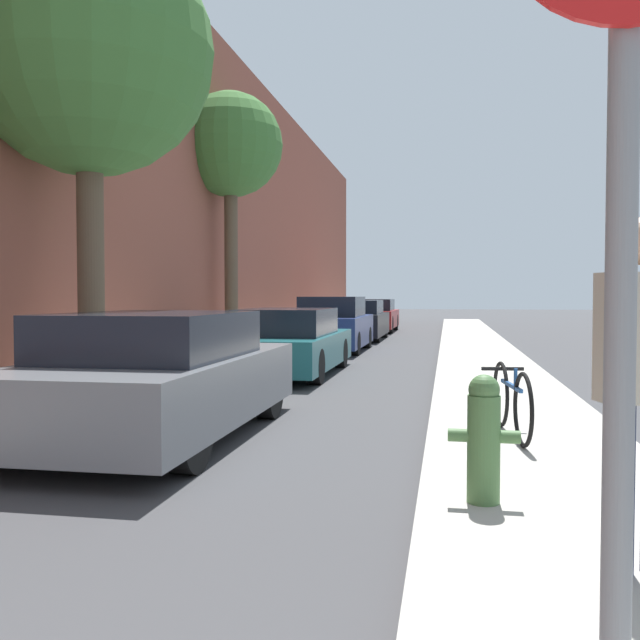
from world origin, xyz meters
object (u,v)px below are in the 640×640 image
Objects in this scene: parked_car_red at (373,316)px; fire_hydrant at (484,437)px; parked_car_grey at (159,377)px; street_tree_near at (88,52)px; parked_car_black at (356,321)px; parked_car_navy at (333,326)px; parked_car_teal at (289,343)px; pedestrian at (640,369)px; street_tree_far at (231,148)px; bicycle at (511,400)px; traffic_sign_post at (627,81)px.

fire_hydrant is (3.28, -23.94, -0.09)m from parked_car_red.
street_tree_near is at bearing 132.01° from parked_car_grey.
parked_car_navy is at bearing -89.74° from parked_car_black.
parked_car_teal is 6.12m from street_tree_near.
parked_car_red reaches higher than parked_car_teal.
fire_hydrant is at bearing -82.20° from parked_car_red.
pedestrian reaches higher than fire_hydrant.
parked_car_navy is 0.63× the size of street_tree_far.
pedestrian is 1.06× the size of bicycle.
street_tree_far is at bearing 93.65° from street_tree_near.
parked_car_navy is 5.39m from street_tree_far.
parked_car_grey is 0.66× the size of street_tree_near.
street_tree_near is 8.84m from pedestrian.
parked_car_black is 0.66× the size of street_tree_far.
pedestrian is 3.50m from bicycle.
parked_car_grey is at bearing 123.59° from traffic_sign_post.
pedestrian is (3.93, -9.22, 0.55)m from parked_car_teal.
parked_car_navy is 0.95× the size of parked_car_red.
parked_car_grey is 0.97× the size of parked_car_teal.
street_tree_near is 3.67× the size of pedestrian.
street_tree_near is (-1.96, 2.17, 4.27)m from parked_car_grey.
traffic_sign_post is at bearing -56.97° from parked_car_grey.
street_tree_far is at bearing 111.34° from traffic_sign_post.
pedestrian is at bearing -42.21° from street_tree_near.
street_tree_near is (-1.99, -3.84, 4.32)m from parked_car_teal.
street_tree_far reaches higher than parked_car_grey.
parked_car_navy reaches higher than parked_car_black.
street_tree_near is at bearing -95.64° from parked_car_red.
parked_car_grey is 2.42× the size of pedestrian.
parked_car_black reaches higher than fire_hydrant.
parked_car_grey reaches higher than bicycle.
parked_car_red reaches higher than bicycle.
traffic_sign_post is (3.40, -5.23, 1.35)m from parked_car_grey.
parked_car_navy is 14.15m from fire_hydrant.
parked_car_grey is 2.56× the size of bicycle.
parked_car_black is 2.55× the size of bicycle.
fire_hydrant is 0.31× the size of traffic_sign_post.
traffic_sign_post is at bearing -80.98° from parked_car_black.
traffic_sign_post reaches higher than parked_car_teal.
traffic_sign_post reaches higher than bicycle.
street_tree_far is (-2.51, 4.25, 4.69)m from parked_car_teal.
parked_car_teal is 6.80m from street_tree_far.
street_tree_near is 2.31× the size of traffic_sign_post.
street_tree_near is 9.60m from traffic_sign_post.
parked_car_navy is (-0.06, 5.63, 0.09)m from parked_car_teal.
fire_hydrant is 3.44m from traffic_sign_post.
parked_car_red is at bearing 78.01° from street_tree_far.
parked_car_black reaches higher than bicycle.
street_tree_far reaches higher than parked_car_black.
parked_car_teal is 15.81m from parked_car_red.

